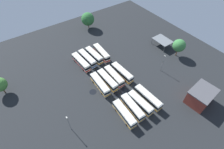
{
  "coord_description": "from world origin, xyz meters",
  "views": [
    {
      "loc": [
        -37.24,
        25.58,
        53.06
      ],
      "look_at": [
        1.59,
        -1.72,
        1.58
      ],
      "focal_mm": 27.21,
      "sensor_mm": 36.0,
      "label": 1
    }
  ],
  "objects_px": {
    "bus_row0_slot1": "(140,103)",
    "tree_east_edge": "(179,46)",
    "bus_row2_slot0": "(101,53)",
    "bus_row0_slot2": "(132,107)",
    "bus_row2_slot3": "(81,62)",
    "bus_row1_slot2": "(107,80)",
    "bus_row1_slot0": "(122,73)",
    "lamp_post_far_corner": "(163,63)",
    "bus_row2_slot2": "(87,58)",
    "tree_north_edge": "(88,19)",
    "bus_row0_slot0": "(148,98)",
    "bus_row1_slot1": "(114,76)",
    "maintenance_shelter": "(163,40)",
    "lamp_post_near_entrance": "(69,123)",
    "depot_building": "(201,96)",
    "bus_row1_slot3": "(100,84)",
    "bus_row2_slot1": "(94,55)",
    "bus_row0_slot3": "(124,114)"
  },
  "relations": [
    {
      "from": "tree_north_edge",
      "to": "bus_row1_slot0",
      "type": "bearing_deg",
      "value": 170.1
    },
    {
      "from": "bus_row1_slot1",
      "to": "tree_north_edge",
      "type": "distance_m",
      "value": 41.74
    },
    {
      "from": "bus_row0_slot3",
      "to": "depot_building",
      "type": "height_order",
      "value": "depot_building"
    },
    {
      "from": "tree_east_edge",
      "to": "lamp_post_far_corner",
      "type": "bearing_deg",
      "value": 102.79
    },
    {
      "from": "lamp_post_near_entrance",
      "to": "bus_row2_slot1",
      "type": "bearing_deg",
      "value": -43.66
    },
    {
      "from": "bus_row2_slot2",
      "to": "bus_row0_slot2",
      "type": "bearing_deg",
      "value": -179.46
    },
    {
      "from": "bus_row0_slot1",
      "to": "bus_row2_slot1",
      "type": "distance_m",
      "value": 31.56
    },
    {
      "from": "tree_east_edge",
      "to": "bus_row0_slot0",
      "type": "bearing_deg",
      "value": 111.1
    },
    {
      "from": "bus_row0_slot0",
      "to": "tree_north_edge",
      "type": "height_order",
      "value": "tree_north_edge"
    },
    {
      "from": "bus_row2_slot2",
      "to": "bus_row1_slot2",
      "type": "bearing_deg",
      "value": -179.24
    },
    {
      "from": "bus_row2_slot0",
      "to": "tree_north_edge",
      "type": "distance_m",
      "value": 25.96
    },
    {
      "from": "bus_row1_slot3",
      "to": "bus_row1_slot2",
      "type": "bearing_deg",
      "value": -89.17
    },
    {
      "from": "bus_row0_slot1",
      "to": "tree_east_edge",
      "type": "relative_size",
      "value": 1.24
    },
    {
      "from": "lamp_post_far_corner",
      "to": "bus_row2_slot2",
      "type": "bearing_deg",
      "value": 44.91
    },
    {
      "from": "bus_row2_slot0",
      "to": "tree_east_edge",
      "type": "relative_size",
      "value": 1.34
    },
    {
      "from": "bus_row1_slot2",
      "to": "bus_row2_slot1",
      "type": "distance_m",
      "value": 16.36
    },
    {
      "from": "lamp_post_far_corner",
      "to": "maintenance_shelter",
      "type": "bearing_deg",
      "value": -47.02
    },
    {
      "from": "bus_row2_slot3",
      "to": "bus_row0_slot3",
      "type": "bearing_deg",
      "value": 179.84
    },
    {
      "from": "bus_row1_slot3",
      "to": "depot_building",
      "type": "relative_size",
      "value": 1.11
    },
    {
      "from": "bus_row2_slot0",
      "to": "depot_building",
      "type": "bearing_deg",
      "value": -159.96
    },
    {
      "from": "bus_row1_slot0",
      "to": "bus_row2_slot3",
      "type": "bearing_deg",
      "value": 35.26
    },
    {
      "from": "bus_row1_slot1",
      "to": "bus_row2_slot2",
      "type": "xyz_separation_m",
      "value": [
        15.73,
        3.56,
        0.0
      ]
    },
    {
      "from": "bus_row0_slot2",
      "to": "bus_row2_slot3",
      "type": "distance_m",
      "value": 30.96
    },
    {
      "from": "bus_row0_slot2",
      "to": "bus_row0_slot1",
      "type": "bearing_deg",
      "value": -94.09
    },
    {
      "from": "bus_row2_slot1",
      "to": "bus_row2_slot2",
      "type": "distance_m",
      "value": 3.6
    },
    {
      "from": "bus_row0_slot2",
      "to": "bus_row1_slot3",
      "type": "height_order",
      "value": "same"
    },
    {
      "from": "depot_building",
      "to": "maintenance_shelter",
      "type": "distance_m",
      "value": 34.15
    },
    {
      "from": "bus_row0_slot0",
      "to": "bus_row1_slot1",
      "type": "bearing_deg",
      "value": 14.42
    },
    {
      "from": "bus_row0_slot2",
      "to": "bus_row2_slot3",
      "type": "xyz_separation_m",
      "value": [
        30.73,
        3.76,
        0.0
      ]
    },
    {
      "from": "bus_row2_slot0",
      "to": "bus_row2_slot1",
      "type": "relative_size",
      "value": 1.04
    },
    {
      "from": "bus_row1_slot2",
      "to": "tree_north_edge",
      "type": "height_order",
      "value": "tree_north_edge"
    },
    {
      "from": "tree_east_edge",
      "to": "tree_north_edge",
      "type": "bearing_deg",
      "value": 26.05
    },
    {
      "from": "bus_row0_slot0",
      "to": "bus_row1_slot1",
      "type": "height_order",
      "value": "same"
    },
    {
      "from": "bus_row1_slot1",
      "to": "bus_row2_slot1",
      "type": "height_order",
      "value": "same"
    },
    {
      "from": "bus_row2_slot3",
      "to": "maintenance_shelter",
      "type": "bearing_deg",
      "value": -104.82
    },
    {
      "from": "bus_row1_slot0",
      "to": "tree_east_edge",
      "type": "height_order",
      "value": "tree_east_edge"
    },
    {
      "from": "bus_row0_slot3",
      "to": "bus_row2_slot1",
      "type": "bearing_deg",
      "value": -12.71
    },
    {
      "from": "bus_row1_slot3",
      "to": "tree_north_edge",
      "type": "distance_m",
      "value": 44.3
    },
    {
      "from": "bus_row2_slot2",
      "to": "tree_north_edge",
      "type": "relative_size",
      "value": 1.29
    },
    {
      "from": "bus_row2_slot0",
      "to": "bus_row2_slot2",
      "type": "height_order",
      "value": "same"
    },
    {
      "from": "lamp_post_near_entrance",
      "to": "tree_north_edge",
      "type": "bearing_deg",
      "value": -35.25
    },
    {
      "from": "bus_row2_slot2",
      "to": "depot_building",
      "type": "bearing_deg",
      "value": -151.8
    },
    {
      "from": "bus_row0_slot2",
      "to": "bus_row1_slot2",
      "type": "xyz_separation_m",
      "value": [
        15.32,
        0.08,
        0.0
      ]
    },
    {
      "from": "bus_row1_slot1",
      "to": "bus_row1_slot2",
      "type": "distance_m",
      "value": 3.35
    },
    {
      "from": "bus_row0_slot2",
      "to": "bus_row2_slot0",
      "type": "xyz_separation_m",
      "value": [
        30.94,
        -7.09,
        0.0
      ]
    },
    {
      "from": "bus_row0_slot3",
      "to": "bus_row0_slot2",
      "type": "bearing_deg",
      "value": -84.36
    },
    {
      "from": "bus_row1_slot2",
      "to": "lamp_post_near_entrance",
      "type": "bearing_deg",
      "value": 114.06
    },
    {
      "from": "bus_row2_slot2",
      "to": "bus_row0_slot0",
      "type": "bearing_deg",
      "value": -166.42
    },
    {
      "from": "bus_row1_slot2",
      "to": "bus_row2_slot1",
      "type": "height_order",
      "value": "same"
    },
    {
      "from": "bus_row0_slot0",
      "to": "bus_row1_slot2",
      "type": "relative_size",
      "value": 1.06
    }
  ]
}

